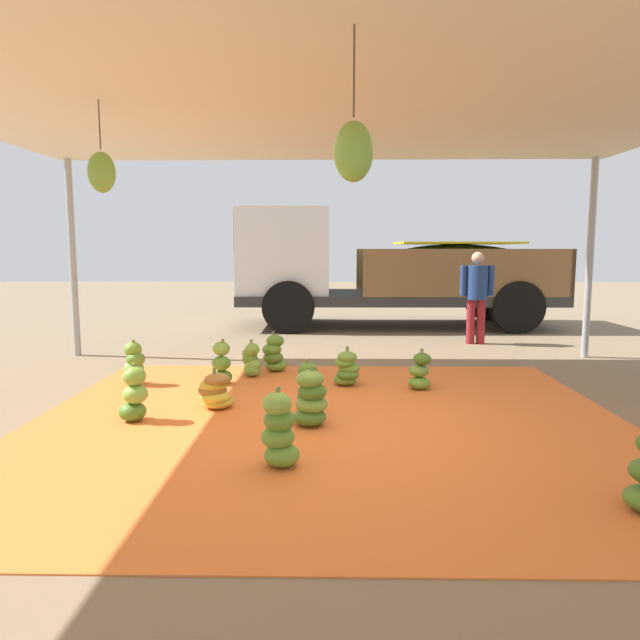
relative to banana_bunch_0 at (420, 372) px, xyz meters
The scene contains 16 objects.
ground_plane 2.03m from the banana_bunch_0, 121.01° to the left, with size 40.00×40.00×0.00m, color #7F6B51.
tarp_orange 1.65m from the banana_bunch_0, 129.24° to the right, with size 5.54×5.03×0.01m, color orange.
tent_canopy 3.18m from the banana_bunch_0, 127.53° to the right, with size 8.00×7.00×2.96m.
banana_bunch_0 is the anchor object (origin of this frame).
banana_bunch_1 1.97m from the banana_bunch_0, 152.98° to the left, with size 0.38×0.39×0.52m.
banana_bunch_2 1.84m from the banana_bunch_0, 130.68° to the right, with size 0.40×0.38×0.55m.
banana_bunch_3 2.10m from the banana_bunch_0, 163.15° to the left, with size 0.31×0.32×0.47m.
banana_bunch_4 3.11m from the banana_bunch_0, 155.68° to the right, with size 0.34×0.34×0.54m.
banana_bunch_6 0.84m from the banana_bunch_0, behind, with size 0.41×0.38×0.46m.
banana_bunch_7 2.74m from the banana_bunch_0, 120.64° to the right, with size 0.31×0.30×0.59m.
banana_bunch_8 2.31m from the banana_bunch_0, behind, with size 0.29×0.32×0.54m.
banana_bunch_9 2.33m from the banana_bunch_0, 158.88° to the right, with size 0.48×0.44×0.41m.
banana_bunch_10 1.60m from the banana_bunch_0, 140.21° to the right, with size 0.33×0.33×0.54m.
banana_bunch_11 3.33m from the banana_bunch_0, behind, with size 0.36×0.35×0.54m.
cargo_truck_main 5.55m from the banana_bunch_0, 89.41° to the left, with size 6.45×2.40×2.40m.
worker_0 3.59m from the banana_bunch_0, 65.88° to the left, with size 0.57×0.35×1.55m.
Camera 1 is at (0.01, -5.11, 1.59)m, focal length 31.98 mm.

